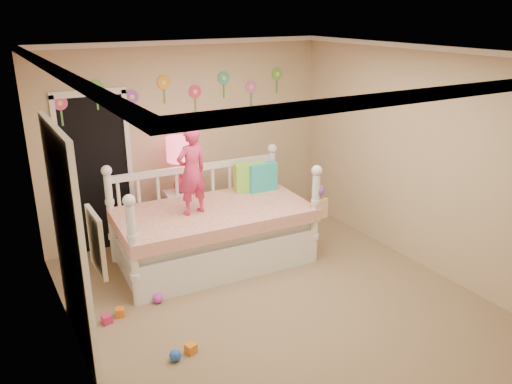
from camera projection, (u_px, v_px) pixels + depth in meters
floor at (276, 301)px, 5.51m from camera, size 4.00×4.50×0.01m
ceiling at (280, 52)px, 4.62m from camera, size 4.00×4.50×0.01m
back_wall at (188, 140)px, 6.89m from camera, size 4.00×0.01×2.60m
left_wall at (68, 229)px, 4.12m from camera, size 0.01×4.50×2.60m
right_wall at (421, 159)px, 6.01m from camera, size 0.01×4.50×2.60m
crown_molding at (280, 56)px, 4.63m from camera, size 4.00×4.50×0.06m
daybed at (213, 214)px, 6.18m from camera, size 2.41×1.40×1.27m
pillow_turquoise at (263, 177)px, 6.68m from camera, size 0.38×0.15×0.37m
pillow_lime at (250, 177)px, 6.68m from camera, size 0.42×0.21×0.38m
child at (192, 171)px, 5.83m from camera, size 0.41×0.31×1.03m
nightstand at (183, 217)px, 6.81m from camera, size 0.47×0.38×0.71m
table_lamp at (180, 156)px, 6.52m from camera, size 0.33×0.33×0.73m
closet_doorway at (97, 173)px, 6.38m from camera, size 0.90×0.04×2.07m
flower_decals at (180, 93)px, 6.62m from camera, size 3.40×0.02×0.50m
mirror_closet at (70, 242)px, 4.47m from camera, size 0.07×1.30×2.10m
wall_picture at (96, 242)px, 3.32m from camera, size 0.05×0.34×0.42m
hanging_bag at (318, 202)px, 6.15m from camera, size 0.20×0.16×0.36m
toy_scatter at (148, 321)px, 5.08m from camera, size 1.06×1.44×0.11m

